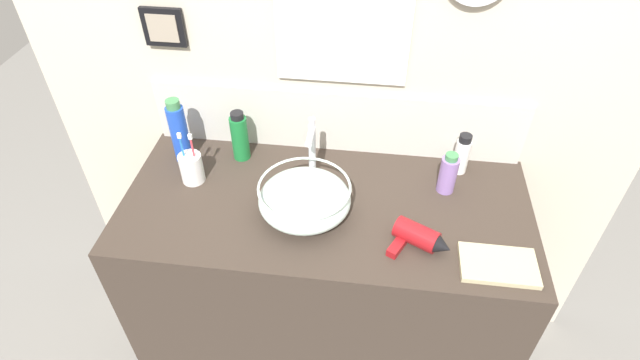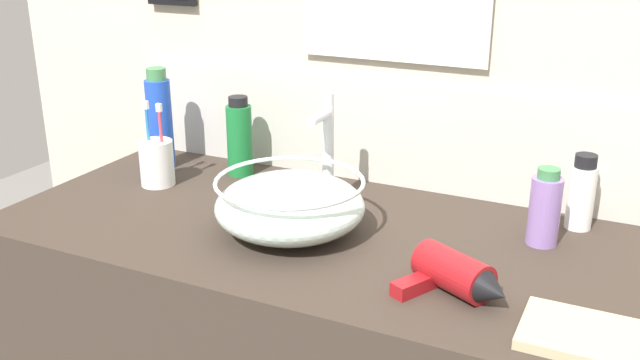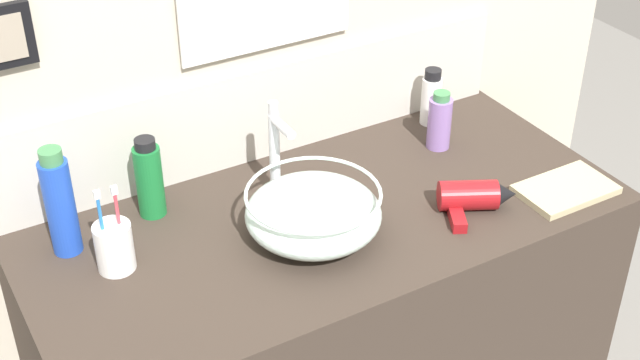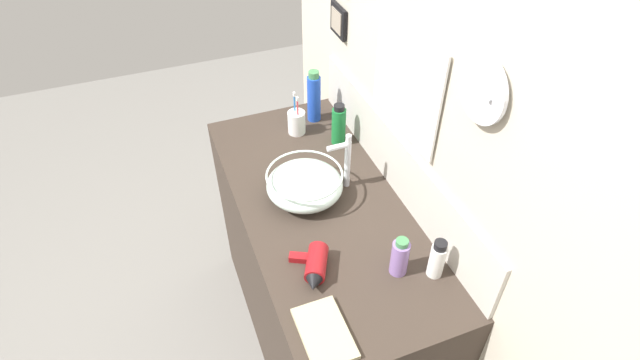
{
  "view_description": "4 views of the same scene",
  "coord_description": "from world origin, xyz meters",
  "px_view_note": "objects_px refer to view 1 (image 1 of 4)",
  "views": [
    {
      "loc": [
        0.13,
        -1.14,
        2.05
      ],
      "look_at": [
        -0.02,
        0.0,
        1.03
      ],
      "focal_mm": 28.0,
      "sensor_mm": 36.0,
      "label": 1
    },
    {
      "loc": [
        0.54,
        -1.14,
        1.5
      ],
      "look_at": [
        -0.02,
        0.0,
        1.03
      ],
      "focal_mm": 40.0,
      "sensor_mm": 36.0,
      "label": 2
    },
    {
      "loc": [
        -0.8,
        -1.35,
        2.07
      ],
      "look_at": [
        -0.02,
        0.0,
        1.03
      ],
      "focal_mm": 50.0,
      "sensor_mm": 36.0,
      "label": 3
    },
    {
      "loc": [
        1.24,
        -0.48,
        2.24
      ],
      "look_at": [
        -0.02,
        0.0,
        1.03
      ],
      "focal_mm": 28.0,
      "sensor_mm": 36.0,
      "label": 4
    }
  ],
  "objects_px": {
    "toothbrush_cup": "(192,168)",
    "soap_dispenser": "(179,132)",
    "glass_bowl_sink": "(305,199)",
    "hand_towel": "(498,265)",
    "hair_drier": "(420,238)",
    "shampoo_bottle": "(240,137)",
    "spray_bottle": "(448,174)",
    "faucet": "(312,147)",
    "lotion_bottle": "(462,154)"
  },
  "relations": [
    {
      "from": "faucet",
      "to": "lotion_bottle",
      "type": "height_order",
      "value": "faucet"
    },
    {
      "from": "hair_drier",
      "to": "lotion_bottle",
      "type": "bearing_deg",
      "value": 68.43
    },
    {
      "from": "hand_towel",
      "to": "toothbrush_cup",
      "type": "bearing_deg",
      "value": 165.56
    },
    {
      "from": "glass_bowl_sink",
      "to": "spray_bottle",
      "type": "height_order",
      "value": "spray_bottle"
    },
    {
      "from": "glass_bowl_sink",
      "to": "toothbrush_cup",
      "type": "xyz_separation_m",
      "value": [
        -0.39,
        0.1,
        -0.0
      ]
    },
    {
      "from": "lotion_bottle",
      "to": "glass_bowl_sink",
      "type": "bearing_deg",
      "value": -151.58
    },
    {
      "from": "faucet",
      "to": "hand_towel",
      "type": "height_order",
      "value": "faucet"
    },
    {
      "from": "glass_bowl_sink",
      "to": "faucet",
      "type": "distance_m",
      "value": 0.18
    },
    {
      "from": "soap_dispenser",
      "to": "hand_towel",
      "type": "bearing_deg",
      "value": -18.94
    },
    {
      "from": "soap_dispenser",
      "to": "lotion_bottle",
      "type": "relative_size",
      "value": 1.61
    },
    {
      "from": "hair_drier",
      "to": "soap_dispenser",
      "type": "xyz_separation_m",
      "value": [
        -0.81,
        0.3,
        0.08
      ]
    },
    {
      "from": "faucet",
      "to": "spray_bottle",
      "type": "bearing_deg",
      "value": -0.05
    },
    {
      "from": "toothbrush_cup",
      "to": "hair_drier",
      "type": "bearing_deg",
      "value": -14.67
    },
    {
      "from": "faucet",
      "to": "lotion_bottle",
      "type": "bearing_deg",
      "value": 11.98
    },
    {
      "from": "lotion_bottle",
      "to": "hand_towel",
      "type": "bearing_deg",
      "value": -79.15
    },
    {
      "from": "hair_drier",
      "to": "shampoo_bottle",
      "type": "distance_m",
      "value": 0.7
    },
    {
      "from": "lotion_bottle",
      "to": "toothbrush_cup",
      "type": "bearing_deg",
      "value": -169.56
    },
    {
      "from": "faucet",
      "to": "spray_bottle",
      "type": "relative_size",
      "value": 1.62
    },
    {
      "from": "glass_bowl_sink",
      "to": "soap_dispenser",
      "type": "bearing_deg",
      "value": 155.61
    },
    {
      "from": "faucet",
      "to": "hair_drier",
      "type": "distance_m",
      "value": 0.45
    },
    {
      "from": "shampoo_bottle",
      "to": "soap_dispenser",
      "type": "bearing_deg",
      "value": -169.81
    },
    {
      "from": "hand_towel",
      "to": "spray_bottle",
      "type": "bearing_deg",
      "value": 113.01
    },
    {
      "from": "hair_drier",
      "to": "soap_dispenser",
      "type": "relative_size",
      "value": 0.8
    },
    {
      "from": "glass_bowl_sink",
      "to": "soap_dispenser",
      "type": "relative_size",
      "value": 1.18
    },
    {
      "from": "soap_dispenser",
      "to": "lotion_bottle",
      "type": "height_order",
      "value": "soap_dispenser"
    },
    {
      "from": "faucet",
      "to": "lotion_bottle",
      "type": "xyz_separation_m",
      "value": [
        0.49,
        0.1,
        -0.06
      ]
    },
    {
      "from": "glass_bowl_sink",
      "to": "hair_drier",
      "type": "xyz_separation_m",
      "value": [
        0.35,
        -0.09,
        -0.03
      ]
    },
    {
      "from": "spray_bottle",
      "to": "lotion_bottle",
      "type": "height_order",
      "value": "lotion_bottle"
    },
    {
      "from": "faucet",
      "to": "toothbrush_cup",
      "type": "distance_m",
      "value": 0.41
    },
    {
      "from": "lotion_bottle",
      "to": "shampoo_bottle",
      "type": "distance_m",
      "value": 0.76
    },
    {
      "from": "shampoo_bottle",
      "to": "hair_drier",
      "type": "bearing_deg",
      "value": -28.74
    },
    {
      "from": "faucet",
      "to": "hand_towel",
      "type": "distance_m",
      "value": 0.66
    },
    {
      "from": "hair_drier",
      "to": "shampoo_bottle",
      "type": "xyz_separation_m",
      "value": [
        -0.61,
        0.34,
        0.06
      ]
    },
    {
      "from": "toothbrush_cup",
      "to": "spray_bottle",
      "type": "height_order",
      "value": "toothbrush_cup"
    },
    {
      "from": "hand_towel",
      "to": "faucet",
      "type": "bearing_deg",
      "value": 151.74
    },
    {
      "from": "soap_dispenser",
      "to": "spray_bottle",
      "type": "bearing_deg",
      "value": -3.01
    },
    {
      "from": "spray_bottle",
      "to": "hand_towel",
      "type": "bearing_deg",
      "value": -66.99
    },
    {
      "from": "glass_bowl_sink",
      "to": "spray_bottle",
      "type": "xyz_separation_m",
      "value": [
        0.44,
        0.16,
        0.01
      ]
    },
    {
      "from": "soap_dispenser",
      "to": "spray_bottle",
      "type": "distance_m",
      "value": 0.91
    },
    {
      "from": "shampoo_bottle",
      "to": "hand_towel",
      "type": "height_order",
      "value": "shampoo_bottle"
    },
    {
      "from": "faucet",
      "to": "toothbrush_cup",
      "type": "relative_size",
      "value": 1.24
    },
    {
      "from": "soap_dispenser",
      "to": "hand_towel",
      "type": "xyz_separation_m",
      "value": [
        1.03,
        -0.36,
        -0.11
      ]
    },
    {
      "from": "toothbrush_cup",
      "to": "lotion_bottle",
      "type": "xyz_separation_m",
      "value": [
        0.89,
        0.16,
        0.02
      ]
    },
    {
      "from": "hair_drier",
      "to": "hand_towel",
      "type": "height_order",
      "value": "hair_drier"
    },
    {
      "from": "glass_bowl_sink",
      "to": "shampoo_bottle",
      "type": "xyz_separation_m",
      "value": [
        -0.26,
        0.25,
        0.03
      ]
    },
    {
      "from": "toothbrush_cup",
      "to": "soap_dispenser",
      "type": "height_order",
      "value": "soap_dispenser"
    },
    {
      "from": "hair_drier",
      "to": "soap_dispenser",
      "type": "bearing_deg",
      "value": 159.68
    },
    {
      "from": "lotion_bottle",
      "to": "hand_towel",
      "type": "height_order",
      "value": "lotion_bottle"
    },
    {
      "from": "glass_bowl_sink",
      "to": "hand_towel",
      "type": "xyz_separation_m",
      "value": [
        0.57,
        -0.15,
        -0.05
      ]
    },
    {
      "from": "toothbrush_cup",
      "to": "shampoo_bottle",
      "type": "bearing_deg",
      "value": 47.23
    }
  ]
}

